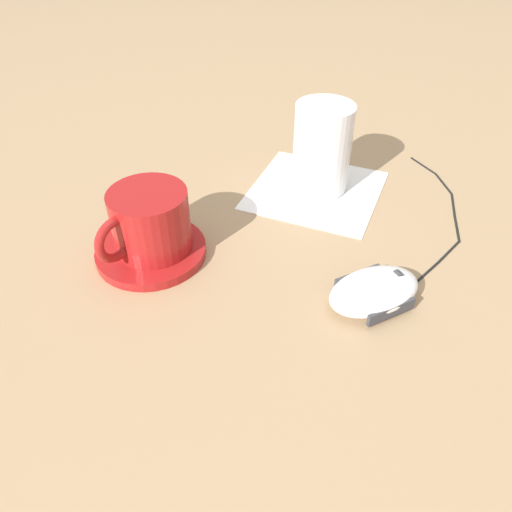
{
  "coord_description": "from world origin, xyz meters",
  "views": [
    {
      "loc": [
        -0.08,
        0.5,
        0.37
      ],
      "look_at": [
        -0.02,
        0.1,
        0.03
      ],
      "focal_mm": 35.0,
      "sensor_mm": 36.0,
      "label": 1
    }
  ],
  "objects_px": {
    "saucer": "(151,251)",
    "computer_mouse": "(374,291)",
    "coffee_cup": "(149,221)",
    "drinking_glass": "(322,148)"
  },
  "relations": [
    {
      "from": "saucer",
      "to": "computer_mouse",
      "type": "xyz_separation_m",
      "value": [
        -0.25,
        0.04,
        0.01
      ]
    },
    {
      "from": "coffee_cup",
      "to": "computer_mouse",
      "type": "relative_size",
      "value": 0.94
    },
    {
      "from": "computer_mouse",
      "to": "drinking_glass",
      "type": "height_order",
      "value": "drinking_glass"
    },
    {
      "from": "drinking_glass",
      "to": "computer_mouse",
      "type": "bearing_deg",
      "value": 108.03
    },
    {
      "from": "coffee_cup",
      "to": "drinking_glass",
      "type": "relative_size",
      "value": 0.97
    },
    {
      "from": "drinking_glass",
      "to": "coffee_cup",
      "type": "bearing_deg",
      "value": 44.53
    },
    {
      "from": "saucer",
      "to": "computer_mouse",
      "type": "distance_m",
      "value": 0.25
    },
    {
      "from": "saucer",
      "to": "computer_mouse",
      "type": "bearing_deg",
      "value": 171.67
    },
    {
      "from": "coffee_cup",
      "to": "drinking_glass",
      "type": "bearing_deg",
      "value": -135.47
    },
    {
      "from": "coffee_cup",
      "to": "computer_mouse",
      "type": "distance_m",
      "value": 0.25
    }
  ]
}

